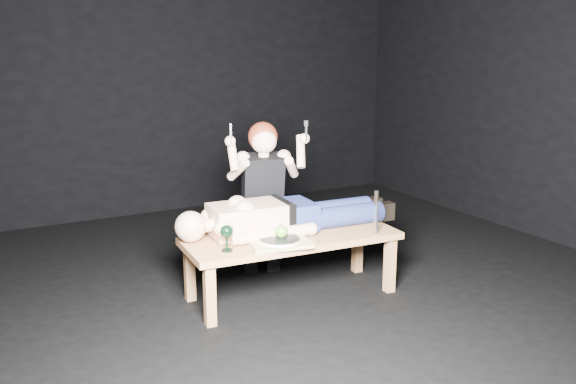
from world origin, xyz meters
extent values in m
plane|color=black|center=(0.00, 0.00, 0.00)|extent=(5.00, 5.00, 0.00)
plane|color=black|center=(0.00, 2.50, 1.50)|extent=(5.00, 0.00, 5.00)
cube|color=#AA7E48|center=(-0.18, -0.19, 0.23)|extent=(1.54, 0.66, 0.45)
cube|color=tan|center=(-0.36, -0.34, 0.46)|extent=(0.44, 0.36, 0.02)
cylinder|color=white|center=(-0.36, -0.34, 0.48)|extent=(0.31, 0.31, 0.02)
sphere|color=green|center=(-0.34, -0.33, 0.54)|extent=(0.09, 0.09, 0.09)
cube|color=#B2B2B7|center=(-0.58, -0.32, 0.45)|extent=(0.03, 0.16, 0.01)
cube|color=#B2B2B7|center=(-0.09, -0.35, 0.45)|extent=(0.03, 0.16, 0.01)
cube|color=#B2B2B7|center=(-0.13, -0.26, 0.45)|extent=(0.06, 0.16, 0.01)
camera|label=1|loc=(-2.23, -3.88, 1.77)|focal=39.47mm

